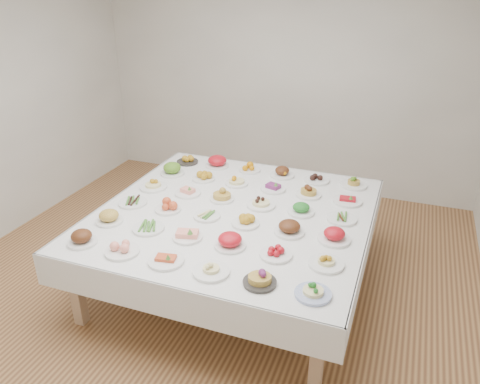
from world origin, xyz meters
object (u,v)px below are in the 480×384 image
(dish_0, at_px, (82,237))
(dish_18, at_px, (153,182))
(dish_35, at_px, (354,181))
(display_table, at_px, (234,218))

(dish_0, height_order, dish_18, dish_18)
(dish_18, xyz_separation_m, dish_35, (1.86, 0.75, -0.01))
(dish_0, xyz_separation_m, dish_18, (-0.01, 1.12, 0.00))
(display_table, relative_size, dish_35, 9.06)
(dish_0, bearing_deg, dish_35, 45.22)
(display_table, height_order, dish_18, dish_18)
(dish_18, bearing_deg, dish_0, -89.60)
(dish_35, bearing_deg, dish_18, -158.08)
(display_table, bearing_deg, dish_0, -135.02)
(display_table, xyz_separation_m, dish_18, (-0.93, 0.19, 0.13))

